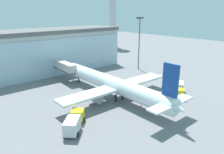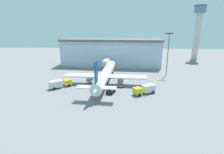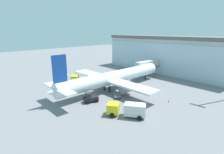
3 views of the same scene
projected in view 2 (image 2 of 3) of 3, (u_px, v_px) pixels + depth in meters
ground at (103, 88)px, 58.61m from camera, size 240.00×240.00×0.00m
terminal_building at (111, 52)px, 92.63m from camera, size 52.68×16.68×14.04m
jet_bridge at (108, 61)px, 82.95m from camera, size 3.47×14.10×5.58m
control_tower at (198, 27)px, 107.97m from camera, size 7.21×7.21×32.83m
apron_light_mast at (168, 51)px, 72.04m from camera, size 3.20×0.40×17.72m
airplane at (105, 75)px, 63.00m from camera, size 29.52×38.75×11.14m
catering_truck at (60, 84)px, 58.97m from camera, size 6.86×6.56×2.65m
fuel_truck at (145, 89)px, 53.54m from camera, size 7.35×5.74×2.65m
baggage_cart at (119, 86)px, 59.85m from camera, size 3.19×2.99×1.50m
pushback_tug at (111, 91)px, 53.74m from camera, size 2.99×3.60×2.30m
safety_cone_nose at (106, 90)px, 56.38m from camera, size 0.36×0.36×0.55m
safety_cone_wingtip at (148, 82)px, 65.15m from camera, size 0.36×0.36×0.55m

